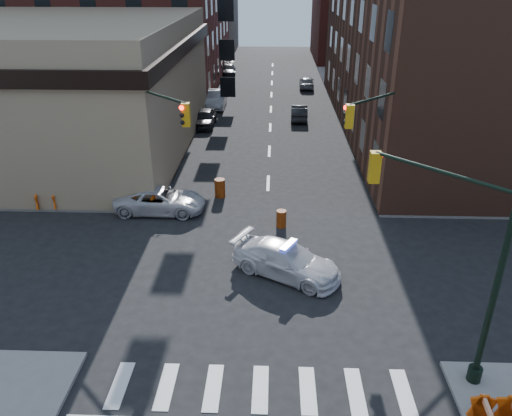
# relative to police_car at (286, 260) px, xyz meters

# --- Properties ---
(ground) EXTENTS (140.00, 140.00, 0.00)m
(ground) POSITION_rel_police_car_xyz_m (-0.93, 0.18, -0.71)
(ground) COLOR black
(ground) RESTS_ON ground
(sidewalk_nw) EXTENTS (34.00, 54.50, 0.15)m
(sidewalk_nw) POSITION_rel_police_car_xyz_m (-23.93, 32.93, -0.63)
(sidewalk_nw) COLOR gray
(sidewalk_nw) RESTS_ON ground
(sidewalk_ne) EXTENTS (34.00, 54.50, 0.15)m
(sidewalk_ne) POSITION_rel_police_car_xyz_m (22.07, 32.93, -0.63)
(sidewalk_ne) COLOR gray
(sidewalk_ne) RESTS_ON ground
(bank_building) EXTENTS (22.00, 22.00, 9.00)m
(bank_building) POSITION_rel_police_car_xyz_m (-17.93, 16.68, 3.79)
(bank_building) COLOR #8A775A
(bank_building) RESTS_ON ground
(commercial_row_ne) EXTENTS (14.00, 34.00, 14.00)m
(commercial_row_ne) POSITION_rel_police_car_xyz_m (12.07, 22.68, 6.29)
(commercial_row_ne) COLOR #522E20
(commercial_row_ne) RESTS_ON ground
(filler_ne) EXTENTS (16.00, 16.00, 12.00)m
(filler_ne) POSITION_rel_police_car_xyz_m (13.07, 58.18, 5.29)
(filler_ne) COLOR #5C221D
(filler_ne) RESTS_ON ground
(signal_pole_se) EXTENTS (5.40, 5.27, 8.00)m
(signal_pole_se) POSITION_rel_police_car_xyz_m (5.11, -5.35, 3.91)
(signal_pole_se) COLOR black
(signal_pole_se) RESTS_ON sidewalk_se
(signal_pole_nw) EXTENTS (3.58, 3.67, 8.00)m
(signal_pole_nw) POSITION_rel_police_car_xyz_m (-6.78, 5.51, 3.63)
(signal_pole_nw) COLOR black
(signal_pole_nw) RESTS_ON sidewalk_nw
(signal_pole_ne) EXTENTS (3.67, 3.58, 8.00)m
(signal_pole_ne) POSITION_rel_police_car_xyz_m (4.91, 5.53, 3.63)
(signal_pole_ne) COLOR black
(signal_pole_ne) RESTS_ON sidewalk_ne
(tree_ne_near) EXTENTS (3.00, 3.00, 4.85)m
(tree_ne_near) POSITION_rel_police_car_xyz_m (6.57, 26.18, 2.78)
(tree_ne_near) COLOR black
(tree_ne_near) RESTS_ON sidewalk_ne
(tree_ne_far) EXTENTS (3.00, 3.00, 4.85)m
(tree_ne_far) POSITION_rel_police_car_xyz_m (6.57, 34.18, 2.78)
(tree_ne_far) COLOR black
(tree_ne_far) RESTS_ON sidewalk_ne
(police_car) EXTENTS (5.20, 4.12, 1.41)m
(police_car) POSITION_rel_police_car_xyz_m (0.00, 0.00, 0.00)
(police_car) COLOR silver
(police_car) RESTS_ON ground
(pickup) EXTENTS (4.88, 2.31, 1.35)m
(pickup) POSITION_rel_police_car_xyz_m (-6.73, 5.98, -0.03)
(pickup) COLOR #B9B9BD
(pickup) RESTS_ON ground
(parked_car_wnear) EXTENTS (1.70, 4.21, 1.43)m
(parked_car_wnear) POSITION_rel_police_car_xyz_m (-6.43, 22.38, 0.01)
(parked_car_wnear) COLOR black
(parked_car_wnear) RESTS_ON ground
(parked_car_wfar) EXTENTS (1.72, 4.87, 1.60)m
(parked_car_wfar) POSITION_rel_police_car_xyz_m (-6.14, 28.81, 0.10)
(parked_car_wfar) COLOR #93959B
(parked_car_wfar) RESTS_ON ground
(parked_car_wdeep) EXTENTS (2.18, 4.73, 1.34)m
(parked_car_wdeep) POSITION_rel_police_car_xyz_m (-6.43, 44.65, -0.04)
(parked_car_wdeep) COLOR black
(parked_car_wdeep) RESTS_ON ground
(parked_car_enear) EXTENTS (1.52, 4.04, 1.32)m
(parked_car_enear) POSITION_rel_police_car_xyz_m (1.57, 24.73, -0.05)
(parked_car_enear) COLOR black
(parked_car_enear) RESTS_ON ground
(parked_car_efar) EXTENTS (1.72, 3.97, 1.33)m
(parked_car_efar) POSITION_rel_police_car_xyz_m (2.93, 37.57, -0.04)
(parked_car_efar) COLOR gray
(parked_car_efar) RESTS_ON ground
(pedestrian_a) EXTENTS (0.73, 0.55, 1.80)m
(pedestrian_a) POSITION_rel_police_car_xyz_m (-10.72, 8.75, 0.35)
(pedestrian_a) COLOR black
(pedestrian_a) RESTS_ON sidewalk_nw
(pedestrian_b) EXTENTS (0.96, 0.87, 1.60)m
(pedestrian_b) POSITION_rel_police_car_xyz_m (-10.54, 6.18, 0.25)
(pedestrian_b) COLOR black
(pedestrian_b) RESTS_ON sidewalk_nw
(pedestrian_c) EXTENTS (1.15, 1.16, 1.97)m
(pedestrian_c) POSITION_rel_police_car_xyz_m (-10.78, 6.40, 0.43)
(pedestrian_c) COLOR black
(pedestrian_c) RESTS_ON sidewalk_nw
(barrel_road) EXTENTS (0.64, 0.64, 0.90)m
(barrel_road) POSITION_rel_police_car_xyz_m (-0.17, 4.46, -0.25)
(barrel_road) COLOR #D75F0A
(barrel_road) RESTS_ON ground
(barrel_bank) EXTENTS (0.70, 0.70, 1.08)m
(barrel_bank) POSITION_rel_police_car_xyz_m (-3.70, 8.07, -0.16)
(barrel_bank) COLOR #C35909
(barrel_bank) RESTS_ON ground
(barricade_nw_a) EXTENTS (1.44, 0.97, 0.99)m
(barricade_nw_a) POSITION_rel_police_car_xyz_m (-7.43, 5.88, -0.06)
(barricade_nw_a) COLOR orange
(barricade_nw_a) RESTS_ON sidewalk_nw
(barricade_nw_b) EXTENTS (1.30, 0.75, 0.94)m
(barricade_nw_b) POSITION_rel_police_car_xyz_m (-12.93, 5.88, -0.09)
(barricade_nw_b) COLOR orange
(barricade_nw_b) RESTS_ON sidewalk_nw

